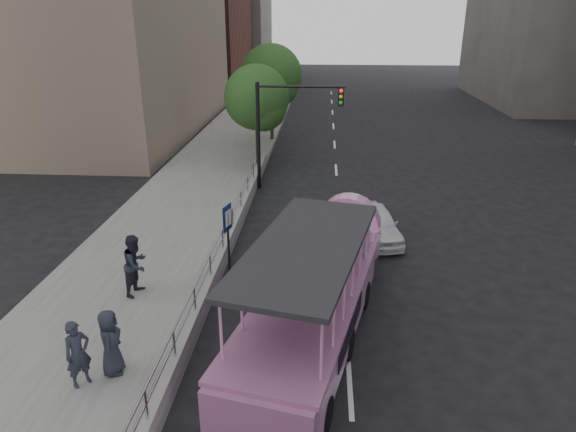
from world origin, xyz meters
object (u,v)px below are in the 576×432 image
at_px(traffic_signal, 283,119).
at_px(street_tree_far, 273,78).
at_px(pedestrian_near, 78,354).
at_px(parking_sign, 228,233).
at_px(duck_boat, 318,291).
at_px(pedestrian_far, 110,342).
at_px(street_tree_near, 258,100).
at_px(pedestrian_mid, 136,264).
at_px(car, 375,223).

height_order(traffic_signal, street_tree_far, street_tree_far).
xyz_separation_m(pedestrian_near, parking_sign, (2.38, 5.66, 0.54)).
height_order(duck_boat, pedestrian_far, duck_boat).
distance_m(duck_boat, street_tree_near, 16.16).
distance_m(pedestrian_mid, traffic_signal, 11.81).
relative_size(car, traffic_signal, 0.72).
bearing_deg(street_tree_far, duck_boat, -81.28).
height_order(pedestrian_near, street_tree_near, street_tree_near).
xyz_separation_m(pedestrian_near, traffic_signal, (3.39, 15.16, 2.39)).
distance_m(parking_sign, street_tree_far, 19.12).
bearing_deg(parking_sign, street_tree_far, 91.17).
bearing_deg(pedestrian_far, street_tree_near, -15.73).
bearing_deg(pedestrian_near, traffic_signal, 25.71).
distance_m(traffic_signal, street_tree_far, 9.57).
height_order(car, pedestrian_mid, pedestrian_mid).
xyz_separation_m(duck_boat, parking_sign, (-2.92, 2.62, 0.48)).
relative_size(duck_boat, pedestrian_near, 6.01).
bearing_deg(pedestrian_mid, traffic_signal, -4.76).
height_order(pedestrian_near, parking_sign, parking_sign).
bearing_deg(pedestrian_mid, parking_sign, -45.36).
height_order(pedestrian_mid, street_tree_near, street_tree_near).
height_order(pedestrian_mid, parking_sign, parking_sign).
distance_m(pedestrian_far, traffic_signal, 15.16).
bearing_deg(parking_sign, pedestrian_near, -112.84).
distance_m(pedestrian_near, pedestrian_far, 0.73).
xyz_separation_m(duck_boat, traffic_signal, (-1.91, 12.12, 2.33)).
bearing_deg(pedestrian_far, car, -49.59).
distance_m(duck_boat, pedestrian_mid, 5.52).
bearing_deg(parking_sign, street_tree_near, 92.60).
relative_size(pedestrian_mid, parking_sign, 0.72).
bearing_deg(traffic_signal, pedestrian_far, -100.91).
xyz_separation_m(car, street_tree_near, (-5.62, 9.27, 3.18)).
bearing_deg(traffic_signal, street_tree_near, 114.98).
bearing_deg(duck_boat, street_tree_far, 98.72).
distance_m(pedestrian_near, street_tree_near, 18.87).
distance_m(pedestrian_near, pedestrian_mid, 4.11).
height_order(pedestrian_far, traffic_signal, traffic_signal).
relative_size(street_tree_near, street_tree_far, 0.89).
height_order(pedestrian_mid, street_tree_far, street_tree_far).
bearing_deg(car, pedestrian_far, -137.68).
bearing_deg(pedestrian_near, duck_boat, -21.88).
bearing_deg(traffic_signal, parking_sign, -96.07).
relative_size(pedestrian_far, street_tree_near, 0.29).
height_order(car, parking_sign, parking_sign).
relative_size(pedestrian_mid, traffic_signal, 0.36).
relative_size(duck_boat, parking_sign, 3.74).
bearing_deg(traffic_signal, duck_boat, -81.06).
distance_m(duck_boat, car, 6.65).
relative_size(pedestrian_far, street_tree_far, 0.25).
xyz_separation_m(duck_boat, pedestrian_near, (-5.30, -3.04, -0.06)).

